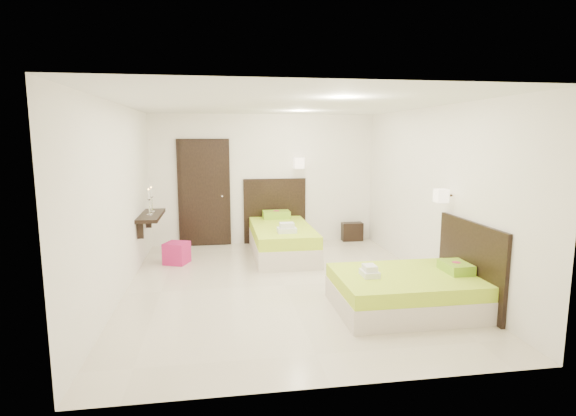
{
  "coord_description": "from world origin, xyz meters",
  "views": [
    {
      "loc": [
        -0.93,
        -6.25,
        2.15
      ],
      "look_at": [
        0.1,
        0.3,
        1.1
      ],
      "focal_mm": 28.0,
      "sensor_mm": 36.0,
      "label": 1
    }
  ],
  "objects": [
    {
      "name": "console_shelf",
      "position": [
        -2.08,
        1.6,
        0.82
      ],
      "size": [
        0.35,
        1.2,
        0.78
      ],
      "color": "black",
      "rests_on": "ground"
    },
    {
      "name": "bed_single",
      "position": [
        0.21,
        1.78,
        0.32
      ],
      "size": [
        1.27,
        2.11,
        1.74
      ],
      "color": "beige",
      "rests_on": "ground"
    },
    {
      "name": "floor",
      "position": [
        0.0,
        0.0,
        0.0
      ],
      "size": [
        5.5,
        5.5,
        0.0
      ],
      "primitive_type": "plane",
      "color": "beige",
      "rests_on": "ground"
    },
    {
      "name": "door",
      "position": [
        -1.2,
        2.7,
        1.05
      ],
      "size": [
        1.02,
        0.15,
        2.14
      ],
      "color": "black",
      "rests_on": "ground"
    },
    {
      "name": "nightstand",
      "position": [
        1.83,
        2.72,
        0.19
      ],
      "size": [
        0.43,
        0.39,
        0.38
      ],
      "primitive_type": "cube",
      "rotation": [
        0.0,
        0.0,
        -0.02
      ],
      "color": "black",
      "rests_on": "ground"
    },
    {
      "name": "bed_double",
      "position": [
        1.44,
        -1.15,
        0.26
      ],
      "size": [
        1.76,
        1.49,
        1.45
      ],
      "color": "beige",
      "rests_on": "ground"
    },
    {
      "name": "ottoman",
      "position": [
        -1.66,
        1.44,
        0.18
      ],
      "size": [
        0.48,
        0.48,
        0.37
      ],
      "primitive_type": "cube",
      "rotation": [
        0.0,
        0.0,
        -0.38
      ],
      "color": "#AC1755",
      "rests_on": "ground"
    }
  ]
}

